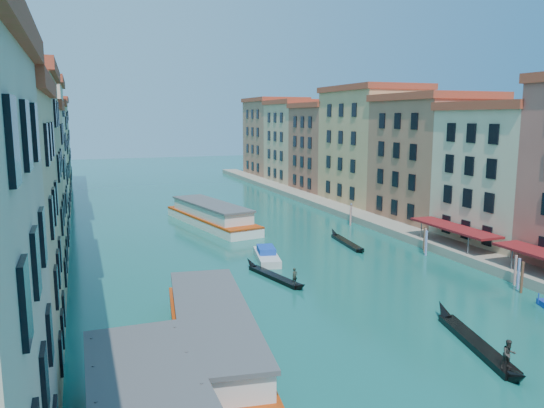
{
  "coord_description": "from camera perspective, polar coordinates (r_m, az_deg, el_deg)",
  "views": [
    {
      "loc": [
        -18.46,
        -10.31,
        15.72
      ],
      "look_at": [
        3.14,
        48.42,
        5.4
      ],
      "focal_mm": 35.0,
      "sensor_mm": 36.0,
      "label": 1
    }
  ],
  "objects": [
    {
      "name": "left_bank_palazzos",
      "position": [
        75.61,
        -25.91,
        3.86
      ],
      "size": [
        12.8,
        128.4,
        21.0
      ],
      "color": "#C0AA8D",
      "rests_on": "ground"
    },
    {
      "name": "gondola_fore",
      "position": [
        52.47,
        0.25,
        -7.66
      ],
      "size": [
        3.26,
        10.39,
        2.1
      ],
      "rotation": [
        0.0,
        0.0,
        0.24
      ],
      "color": "black",
      "rests_on": "ground"
    },
    {
      "name": "vaporetto_far",
      "position": [
        78.09,
        -6.56,
        -1.2
      ],
      "size": [
        9.33,
        22.75,
        3.3
      ],
      "rotation": [
        0.0,
        0.0,
        0.2
      ],
      "color": "white",
      "rests_on": "ground"
    },
    {
      "name": "motorboat_mid",
      "position": [
        58.89,
        -0.58,
        -5.55
      ],
      "size": [
        3.57,
        7.33,
        1.46
      ],
      "rotation": [
        0.0,
        0.0,
        -0.2
      ],
      "color": "silver",
      "rests_on": "ground"
    },
    {
      "name": "right_bank_palazzos",
      "position": [
        89.75,
        12.6,
        5.32
      ],
      "size": [
        12.8,
        128.4,
        21.0
      ],
      "color": "#95493C",
      "rests_on": "ground"
    },
    {
      "name": "gondola_far",
      "position": [
        66.98,
        7.98,
        -4.02
      ],
      "size": [
        1.98,
        10.97,
        1.55
      ],
      "rotation": [
        0.0,
        0.0,
        -0.11
      ],
      "color": "black",
      "rests_on": "ground"
    },
    {
      "name": "mooring_poles_right",
      "position": [
        56.11,
        22.96,
        -6.29
      ],
      "size": [
        1.44,
        54.24,
        3.2
      ],
      "color": "brown",
      "rests_on": "ground"
    },
    {
      "name": "vaporetto_near",
      "position": [
        36.09,
        -6.35,
        -13.93
      ],
      "size": [
        7.88,
        22.59,
        3.29
      ],
      "rotation": [
        0.0,
        0.0,
        -0.13
      ],
      "color": "silver",
      "rests_on": "ground"
    },
    {
      "name": "quay",
      "position": [
        86.84,
        7.93,
        -0.82
      ],
      "size": [
        4.0,
        140.0,
        1.0
      ],
      "primitive_type": "cube",
      "color": "gray",
      "rests_on": "ground"
    },
    {
      "name": "motorboat_far",
      "position": [
        92.61,
        -8.08,
        -0.11
      ],
      "size": [
        4.93,
        8.21,
        1.62
      ],
      "rotation": [
        0.0,
        0.0,
        -0.34
      ],
      "color": "silver",
      "rests_on": "ground"
    },
    {
      "name": "gondola_right",
      "position": [
        40.07,
        21.24,
        -13.65
      ],
      "size": [
        4.04,
        12.54,
        2.53
      ],
      "rotation": [
        0.0,
        0.0,
        -0.25
      ],
      "color": "black",
      "rests_on": "ground"
    }
  ]
}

